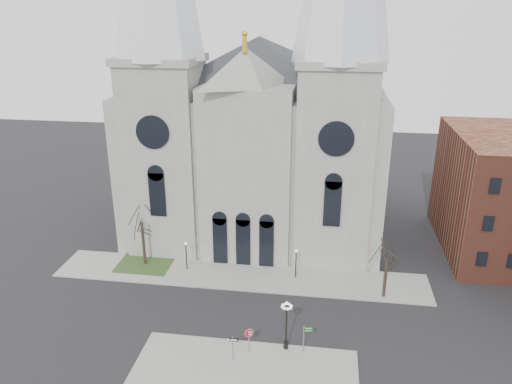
# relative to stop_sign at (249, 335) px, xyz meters

# --- Properties ---
(ground) EXTENTS (160.00, 160.00, 0.00)m
(ground) POSITION_rel_stop_sign_xyz_m (-2.98, 1.33, -1.76)
(ground) COLOR black
(ground) RESTS_ON ground
(sidewalk_near) EXTENTS (18.00, 10.00, 0.14)m
(sidewalk_near) POSITION_rel_stop_sign_xyz_m (0.02, -3.67, -1.69)
(sidewalk_near) COLOR gray
(sidewalk_near) RESTS_ON ground
(sidewalk_far) EXTENTS (40.00, 6.00, 0.14)m
(sidewalk_far) POSITION_rel_stop_sign_xyz_m (-2.98, 12.33, -1.69)
(sidewalk_far) COLOR gray
(sidewalk_far) RESTS_ON ground
(grass_patch) EXTENTS (6.00, 5.00, 0.18)m
(grass_patch) POSITION_rel_stop_sign_xyz_m (-13.98, 13.33, -1.67)
(grass_patch) COLOR #27441D
(grass_patch) RESTS_ON ground
(cathedral) EXTENTS (33.00, 26.66, 54.00)m
(cathedral) POSITION_rel_stop_sign_xyz_m (-2.98, 24.19, 16.72)
(cathedral) COLOR gray
(cathedral) RESTS_ON ground
(bg_building_brick) EXTENTS (14.00, 18.00, 14.00)m
(bg_building_brick) POSITION_rel_stop_sign_xyz_m (27.02, 23.33, 5.24)
(bg_building_brick) COLOR brown
(bg_building_brick) RESTS_ON ground
(tree_left) EXTENTS (3.20, 3.20, 7.50)m
(tree_left) POSITION_rel_stop_sign_xyz_m (-13.98, 13.33, 3.82)
(tree_left) COLOR black
(tree_left) RESTS_ON ground
(tree_right) EXTENTS (3.20, 3.20, 6.00)m
(tree_right) POSITION_rel_stop_sign_xyz_m (12.02, 10.33, 2.71)
(tree_right) COLOR black
(tree_right) RESTS_ON ground
(ped_lamp_left) EXTENTS (0.32, 0.32, 3.26)m
(ped_lamp_left) POSITION_rel_stop_sign_xyz_m (-8.98, 12.83, 0.57)
(ped_lamp_left) COLOR black
(ped_lamp_left) RESTS_ON sidewalk_far
(ped_lamp_right) EXTENTS (0.32, 0.32, 3.26)m
(ped_lamp_right) POSITION_rel_stop_sign_xyz_m (3.02, 12.83, 0.57)
(ped_lamp_right) COLOR black
(ped_lamp_right) RESTS_ON sidewalk_far
(stop_sign) EXTENTS (0.81, 0.16, 2.25)m
(stop_sign) POSITION_rel_stop_sign_xyz_m (0.00, 0.00, 0.00)
(stop_sign) COLOR slate
(stop_sign) RESTS_ON sidewalk_near
(globe_lamp) EXTENTS (1.23, 1.23, 4.60)m
(globe_lamp) POSITION_rel_stop_sign_xyz_m (3.03, 0.83, 1.27)
(globe_lamp) COLOR black
(globe_lamp) RESTS_ON sidewalk_near
(one_way_sign) EXTENTS (0.96, 0.09, 2.20)m
(one_way_sign) POSITION_rel_stop_sign_xyz_m (-1.16, -1.18, -0.13)
(one_way_sign) COLOR slate
(one_way_sign) RESTS_ON sidewalk_near
(street_name_sign) EXTENTS (0.79, 0.18, 2.50)m
(street_name_sign) POSITION_rel_stop_sign_xyz_m (4.60, 0.65, -0.16)
(street_name_sign) COLOR slate
(street_name_sign) RESTS_ON sidewalk_near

